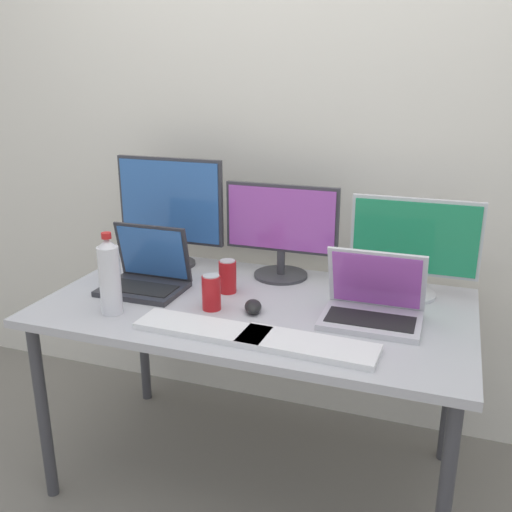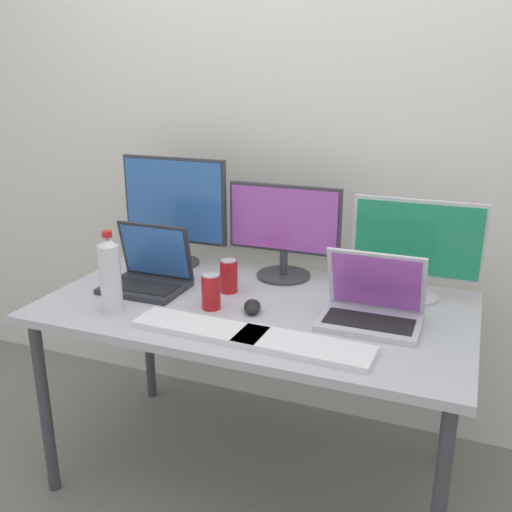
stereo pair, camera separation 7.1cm
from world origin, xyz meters
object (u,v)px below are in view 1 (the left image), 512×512
object	(u,v)px
monitor_right	(414,244)
soda_can_near_keyboard	(228,276)
monitor_center	(281,228)
laptop_secondary	(373,305)
work_desk	(256,319)
laptop_silver	(147,275)
keyboard_main	(308,346)
mouse_by_keyboard	(253,307)
soda_can_by_laptop	(211,292)
water_bottle	(110,276)
monitor_left	(170,208)
keyboard_aux	(203,328)

from	to	relation	value
monitor_right	soda_can_near_keyboard	size ratio (longest dim) A/B	3.65
monitor_center	laptop_secondary	distance (m)	0.53
work_desk	laptop_silver	world-z (taller)	laptop_silver
work_desk	monitor_right	bearing A→B (deg)	26.97
monitor_right	keyboard_main	world-z (taller)	monitor_right
work_desk	mouse_by_keyboard	world-z (taller)	mouse_by_keyboard
monitor_center	laptop_secondary	xyz separation A→B (m)	(0.41, -0.30, -0.15)
work_desk	soda_can_by_laptop	world-z (taller)	soda_can_by_laptop
laptop_silver	mouse_by_keyboard	bearing A→B (deg)	-9.21
work_desk	water_bottle	size ratio (longest dim) A/B	5.26
monitor_center	laptop_silver	world-z (taller)	monitor_center
monitor_right	soda_can_by_laptop	world-z (taller)	monitor_right
laptop_silver	keyboard_main	distance (m)	0.76
laptop_secondary	water_bottle	bearing A→B (deg)	-164.46
work_desk	soda_can_near_keyboard	size ratio (longest dim) A/B	12.00
monitor_left	water_bottle	distance (m)	0.54
mouse_by_keyboard	laptop_silver	bearing A→B (deg)	150.37
monitor_right	soda_can_by_laptop	distance (m)	0.75
mouse_by_keyboard	soda_can_by_laptop	bearing A→B (deg)	169.41
monitor_center	soda_can_by_laptop	world-z (taller)	monitor_center
mouse_by_keyboard	water_bottle	world-z (taller)	water_bottle
mouse_by_keyboard	soda_can_near_keyboard	distance (m)	0.21
water_bottle	soda_can_by_laptop	distance (m)	0.35
soda_can_near_keyboard	laptop_secondary	bearing A→B (deg)	-7.68
soda_can_near_keyboard	soda_can_by_laptop	size ratio (longest dim) A/B	1.00
laptop_silver	soda_can_near_keyboard	bearing A→B (deg)	12.69
work_desk	monitor_center	xyz separation A→B (m)	(0.00, 0.30, 0.26)
work_desk	water_bottle	world-z (taller)	water_bottle
laptop_silver	soda_can_near_keyboard	world-z (taller)	laptop_silver
monitor_left	keyboard_main	distance (m)	0.96
monitor_left	soda_can_near_keyboard	distance (m)	0.45
keyboard_main	keyboard_aux	bearing A→B (deg)	-178.69
soda_can_near_keyboard	water_bottle	bearing A→B (deg)	-134.10
work_desk	keyboard_main	world-z (taller)	keyboard_main
monitor_left	mouse_by_keyboard	xyz separation A→B (m)	(0.49, -0.36, -0.23)
work_desk	mouse_by_keyboard	size ratio (longest dim) A/B	15.17
monitor_left	monitor_center	bearing A→B (deg)	1.85
laptop_secondary	water_bottle	xyz separation A→B (m)	(-0.86, -0.24, 0.08)
keyboard_main	soda_can_near_keyboard	size ratio (longest dim) A/B	3.38
monitor_right	keyboard_aux	xyz separation A→B (m)	(-0.60, -0.53, -0.19)
monitor_center	mouse_by_keyboard	bearing A→B (deg)	-87.93
monitor_center	monitor_right	xyz separation A→B (m)	(0.51, -0.04, -0.00)
water_bottle	work_desk	bearing A→B (deg)	28.73
monitor_center	water_bottle	xyz separation A→B (m)	(-0.44, -0.54, -0.07)
water_bottle	soda_can_by_laptop	xyz separation A→B (m)	(0.31, 0.14, -0.07)
monitor_left	laptop_silver	xyz separation A→B (m)	(0.04, -0.28, -0.20)
water_bottle	soda_can_by_laptop	bearing A→B (deg)	24.92
laptop_secondary	keyboard_main	distance (m)	0.32
monitor_right	soda_can_near_keyboard	world-z (taller)	monitor_right
monitor_left	keyboard_aux	size ratio (longest dim) A/B	1.08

